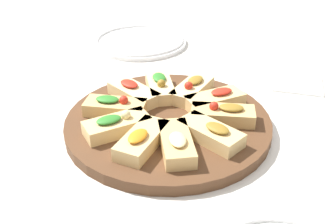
# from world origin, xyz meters

# --- Properties ---
(ground_plane) EXTENTS (3.00, 3.00, 0.00)m
(ground_plane) POSITION_xyz_m (0.00, 0.00, 0.00)
(ground_plane) COLOR silver
(serving_board) EXTENTS (0.36, 0.36, 0.02)m
(serving_board) POSITION_xyz_m (0.00, 0.00, 0.01)
(serving_board) COLOR #51331E
(serving_board) RESTS_ON ground_plane
(focaccia_slice_0) EXTENTS (0.12, 0.10, 0.04)m
(focaccia_slice_0) POSITION_xyz_m (0.08, -0.05, 0.03)
(focaccia_slice_0) COLOR #E5C689
(focaccia_slice_0) RESTS_ON serving_board
(focaccia_slice_1) EXTENTS (0.11, 0.06, 0.04)m
(focaccia_slice_1) POSITION_xyz_m (0.10, 0.01, 0.03)
(focaccia_slice_1) COLOR #E5C689
(focaccia_slice_1) RESTS_ON serving_board
(focaccia_slice_2) EXTENTS (0.11, 0.11, 0.03)m
(focaccia_slice_2) POSITION_xyz_m (0.07, 0.06, 0.03)
(focaccia_slice_2) COLOR #E5C689
(focaccia_slice_2) RESTS_ON serving_board
(focaccia_slice_3) EXTENTS (0.07, 0.12, 0.04)m
(focaccia_slice_3) POSITION_xyz_m (0.02, 0.09, 0.03)
(focaccia_slice_3) COLOR tan
(focaccia_slice_3) RESTS_ON serving_board
(focaccia_slice_4) EXTENTS (0.09, 0.12, 0.04)m
(focaccia_slice_4) POSITION_xyz_m (-0.04, 0.09, 0.03)
(focaccia_slice_4) COLOR #DBB775
(focaccia_slice_4) RESTS_ON serving_board
(focaccia_slice_5) EXTENTS (0.12, 0.09, 0.03)m
(focaccia_slice_5) POSITION_xyz_m (-0.09, 0.04, 0.03)
(focaccia_slice_5) COLOR #DBB775
(focaccia_slice_5) RESTS_ON serving_board
(focaccia_slice_6) EXTENTS (0.11, 0.06, 0.03)m
(focaccia_slice_6) POSITION_xyz_m (-0.10, -0.01, 0.03)
(focaccia_slice_6) COLOR tan
(focaccia_slice_6) RESTS_ON serving_board
(focaccia_slice_7) EXTENTS (0.11, 0.11, 0.03)m
(focaccia_slice_7) POSITION_xyz_m (-0.07, -0.06, 0.03)
(focaccia_slice_7) COLOR #DBB775
(focaccia_slice_7) RESTS_ON serving_board
(focaccia_slice_8) EXTENTS (0.06, 0.11, 0.04)m
(focaccia_slice_8) POSITION_xyz_m (-0.02, -0.09, 0.03)
(focaccia_slice_8) COLOR tan
(focaccia_slice_8) RESTS_ON serving_board
(focaccia_slice_9) EXTENTS (0.08, 0.12, 0.03)m
(focaccia_slice_9) POSITION_xyz_m (0.04, -0.09, 0.03)
(focaccia_slice_9) COLOR #DBB775
(focaccia_slice_9) RESTS_ON serving_board
(plate_right) EXTENTS (0.25, 0.25, 0.02)m
(plate_right) POSITION_xyz_m (0.42, 0.05, 0.01)
(plate_right) COLOR white
(plate_right) RESTS_ON ground_plane
(napkin_stack) EXTENTS (0.15, 0.14, 0.01)m
(napkin_stack) POSITION_xyz_m (0.17, -0.29, 0.00)
(napkin_stack) COLOR white
(napkin_stack) RESTS_ON ground_plane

